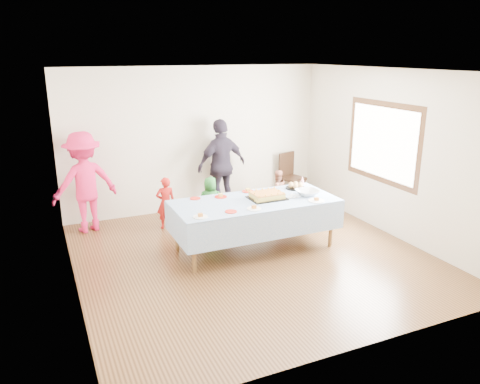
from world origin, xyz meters
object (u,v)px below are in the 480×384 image
at_px(party_table, 255,204).
at_px(birthday_cake, 267,196).
at_px(adult_left, 85,182).
at_px(dining_chair, 290,173).

relative_size(party_table, birthday_cake, 4.57).
bearing_deg(adult_left, party_table, 128.01).
bearing_deg(birthday_cake, dining_chair, 52.05).
bearing_deg(dining_chair, adult_left, 165.54).
relative_size(birthday_cake, dining_chair, 0.57).
relative_size(dining_chair, adult_left, 0.57).
bearing_deg(dining_chair, party_table, -148.30).
bearing_deg(dining_chair, birthday_cake, -144.85).
relative_size(birthday_cake, adult_left, 0.32).
height_order(birthday_cake, dining_chair, dining_chair).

